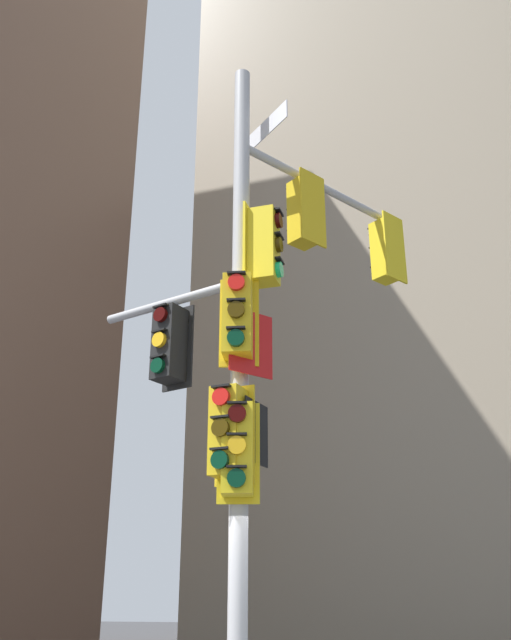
% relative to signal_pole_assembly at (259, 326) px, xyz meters
% --- Properties ---
extents(building_mid_block, '(15.51, 15.51, 50.76)m').
position_rel_signal_pole_assembly_xyz_m(building_mid_block, '(-1.66, 26.09, 20.50)').
color(building_mid_block, tan).
rests_on(building_mid_block, ground).
extents(signal_pole_assembly, '(4.01, 3.45, 8.66)m').
position_rel_signal_pole_assembly_xyz_m(signal_pole_assembly, '(0.00, 0.00, 0.00)').
color(signal_pole_assembly, '#B2B2B5').
rests_on(signal_pole_assembly, ground).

